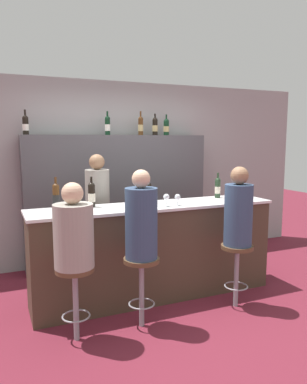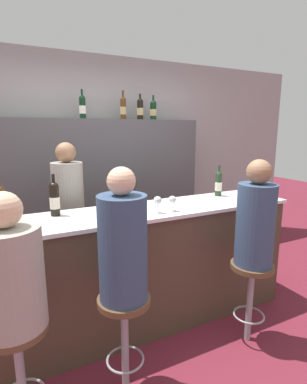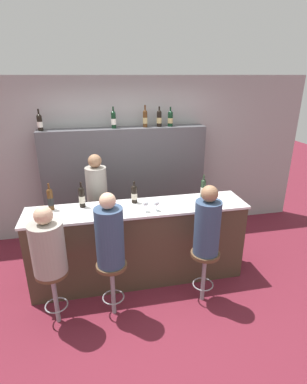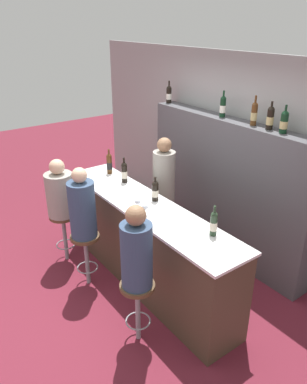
# 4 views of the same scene
# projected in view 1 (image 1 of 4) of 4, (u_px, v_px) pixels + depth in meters

# --- Properties ---
(ground_plane) EXTENTS (16.00, 16.00, 0.00)m
(ground_plane) POSITION_uv_depth(u_px,v_px,m) (165.00, 305.00, 4.05)
(ground_plane) COLOR maroon
(wall_back) EXTENTS (6.40, 0.05, 2.60)m
(wall_back) POSITION_uv_depth(u_px,v_px,m) (114.00, 172.00, 5.47)
(wall_back) COLOR #9E9E9E
(wall_back) RESTS_ON ground_plane
(bar_counter) EXTENTS (2.78, 0.58, 1.06)m
(bar_counter) POSITION_uv_depth(u_px,v_px,m) (155.00, 251.00, 4.22)
(bar_counter) COLOR #473828
(bar_counter) RESTS_ON ground_plane
(back_bar_cabinet) EXTENTS (2.60, 0.28, 1.84)m
(back_bar_cabinet) POSITION_uv_depth(u_px,v_px,m) (119.00, 200.00, 5.32)
(back_bar_cabinet) COLOR #4C4C51
(back_bar_cabinet) RESTS_ON ground_plane
(wine_bottle_counter_0) EXTENTS (0.07, 0.07, 0.34)m
(wine_bottle_counter_0) POSITION_uv_depth(u_px,v_px,m) (56.00, 196.00, 3.85)
(wine_bottle_counter_0) COLOR #4C2D14
(wine_bottle_counter_0) RESTS_ON bar_counter
(wine_bottle_counter_1) EXTENTS (0.08, 0.08, 0.33)m
(wine_bottle_counter_1) POSITION_uv_depth(u_px,v_px,m) (92.00, 194.00, 3.99)
(wine_bottle_counter_1) COLOR black
(wine_bottle_counter_1) RESTS_ON bar_counter
(wine_bottle_counter_2) EXTENTS (0.08, 0.08, 0.29)m
(wine_bottle_counter_2) POSITION_uv_depth(u_px,v_px,m) (148.00, 192.00, 4.25)
(wine_bottle_counter_2) COLOR black
(wine_bottle_counter_2) RESTS_ON bar_counter
(wine_bottle_counter_3) EXTENTS (0.07, 0.07, 0.31)m
(wine_bottle_counter_3) POSITION_uv_depth(u_px,v_px,m) (218.00, 187.00, 4.62)
(wine_bottle_counter_3) COLOR #233823
(wine_bottle_counter_3) RESTS_ON bar_counter
(wine_bottle_backbar_0) EXTENTS (0.08, 0.08, 0.31)m
(wine_bottle_backbar_0) POSITION_uv_depth(u_px,v_px,m) (26.00, 125.00, 4.70)
(wine_bottle_backbar_0) COLOR black
(wine_bottle_backbar_0) RESTS_ON back_bar_cabinet
(wine_bottle_backbar_1) EXTENTS (0.07, 0.07, 0.32)m
(wine_bottle_backbar_1) POSITION_uv_depth(u_px,v_px,m) (108.00, 125.00, 5.12)
(wine_bottle_backbar_1) COLOR black
(wine_bottle_backbar_1) RESTS_ON back_bar_cabinet
(wine_bottle_backbar_2) EXTENTS (0.07, 0.07, 0.34)m
(wine_bottle_backbar_2) POSITION_uv_depth(u_px,v_px,m) (141.00, 126.00, 5.31)
(wine_bottle_backbar_2) COLOR #4C2D14
(wine_bottle_backbar_2) RESTS_ON back_bar_cabinet
(wine_bottle_backbar_3) EXTENTS (0.08, 0.08, 0.31)m
(wine_bottle_backbar_3) POSITION_uv_depth(u_px,v_px,m) (155.00, 126.00, 5.40)
(wine_bottle_backbar_3) COLOR black
(wine_bottle_backbar_3) RESTS_ON back_bar_cabinet
(wine_bottle_backbar_4) EXTENTS (0.08, 0.08, 0.30)m
(wine_bottle_backbar_4) POSITION_uv_depth(u_px,v_px,m) (166.00, 127.00, 5.47)
(wine_bottle_backbar_4) COLOR black
(wine_bottle_backbar_4) RESTS_ON back_bar_cabinet
(wine_glass_0) EXTENTS (0.07, 0.07, 0.14)m
(wine_glass_0) POSITION_uv_depth(u_px,v_px,m) (166.00, 197.00, 4.02)
(wine_glass_0) COLOR silver
(wine_glass_0) RESTS_ON bar_counter
(wine_glass_1) EXTENTS (0.07, 0.07, 0.13)m
(wine_glass_1) POSITION_uv_depth(u_px,v_px,m) (178.00, 198.00, 4.08)
(wine_glass_1) COLOR silver
(wine_glass_1) RESTS_ON bar_counter
(bar_stool_left) EXTENTS (0.34, 0.34, 0.67)m
(bar_stool_left) POSITION_uv_depth(u_px,v_px,m) (75.00, 284.00, 3.28)
(bar_stool_left) COLOR gray
(bar_stool_left) RESTS_ON ground_plane
(guest_seated_left) EXTENTS (0.35, 0.35, 0.75)m
(guest_seated_left) POSITION_uv_depth(u_px,v_px,m) (74.00, 232.00, 3.22)
(guest_seated_left) COLOR gray
(guest_seated_left) RESTS_ON bar_stool_left
(bar_stool_middle) EXTENTS (0.34, 0.34, 0.67)m
(bar_stool_middle) POSITION_uv_depth(u_px,v_px,m) (141.00, 274.00, 3.53)
(bar_stool_middle) COLOR gray
(bar_stool_middle) RESTS_ON ground_plane
(guest_seated_middle) EXTENTS (0.30, 0.30, 0.83)m
(guest_seated_middle) POSITION_uv_depth(u_px,v_px,m) (141.00, 220.00, 3.46)
(guest_seated_middle) COLOR #334766
(guest_seated_middle) RESTS_ON bar_stool_middle
(bar_stool_right) EXTENTS (0.34, 0.34, 0.67)m
(bar_stool_right) POSITION_uv_depth(u_px,v_px,m) (237.00, 259.00, 3.96)
(bar_stool_right) COLOR gray
(bar_stool_right) RESTS_ON ground_plane
(guest_seated_right) EXTENTS (0.29, 0.29, 0.83)m
(guest_seated_right) POSITION_uv_depth(u_px,v_px,m) (238.00, 211.00, 3.89)
(guest_seated_right) COLOR #334766
(guest_seated_right) RESTS_ON bar_stool_right
(bartender) EXTENTS (0.29, 0.29, 1.60)m
(bartender) POSITION_uv_depth(u_px,v_px,m) (98.00, 224.00, 4.57)
(bartender) COLOR gray
(bartender) RESTS_ON ground_plane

